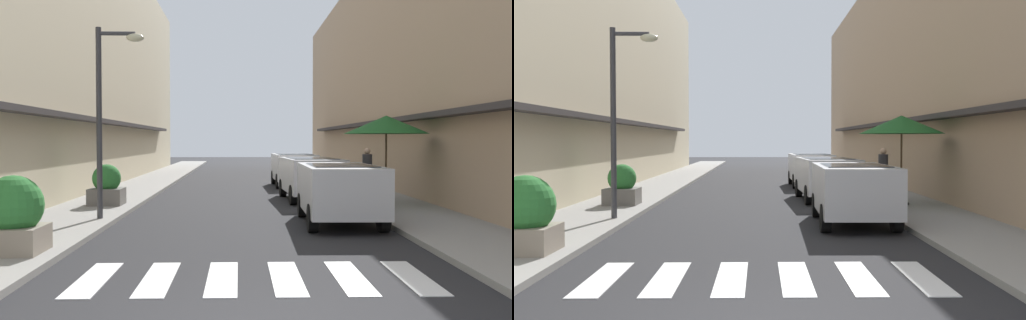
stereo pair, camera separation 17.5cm
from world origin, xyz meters
TOP-DOWN VIEW (x-y plane):
  - ground_plane at (0.00, 18.01)m, footprint 99.03×99.03m
  - sidewalk_left at (-4.50, 18.01)m, footprint 2.41×63.02m
  - sidewalk_right at (4.50, 18.01)m, footprint 2.41×63.02m
  - building_row_left at (-8.20, 19.26)m, footprint 5.50×42.51m
  - building_row_right at (8.20, 19.26)m, footprint 5.50×42.51m
  - crosswalk at (-0.00, 2.62)m, footprint 5.20×2.20m
  - parked_car_near at (2.24, 8.18)m, footprint 1.88×4.04m
  - parked_car_mid at (2.24, 13.89)m, footprint 1.96×4.32m
  - parked_car_far at (2.24, 20.06)m, footprint 1.87×3.97m
  - street_lamp at (-3.48, 8.53)m, footprint 1.19×0.28m
  - cafe_umbrella at (4.24, 11.51)m, footprint 2.56×2.56m
  - planter_corner at (-4.12, 4.12)m, footprint 1.04×1.04m
  - planter_midblock at (-4.22, 11.65)m, footprint 0.99×0.99m
  - planter_far at (4.15, 18.00)m, footprint 0.85×0.85m
  - pedestrian_walking_near at (4.28, 14.26)m, footprint 0.34×0.34m

SIDE VIEW (x-z plane):
  - ground_plane at x=0.00m, z-range 0.00..0.00m
  - crosswalk at x=0.00m, z-range 0.00..0.01m
  - sidewalk_left at x=-4.50m, z-range 0.00..0.12m
  - sidewalk_right at x=4.50m, z-range 0.00..0.12m
  - planter_far at x=4.15m, z-range 0.07..1.18m
  - planter_midblock at x=-4.22m, z-range 0.06..1.29m
  - planter_corner at x=-4.12m, z-range 0.09..1.43m
  - parked_car_far at x=2.24m, z-range 0.19..1.66m
  - parked_car_near at x=2.24m, z-range 0.19..1.66m
  - parked_car_mid at x=2.24m, z-range 0.19..1.66m
  - pedestrian_walking_near at x=4.28m, z-range 0.16..1.84m
  - cafe_umbrella at x=4.24m, z-range 1.18..3.88m
  - street_lamp at x=-3.48m, z-range 0.69..5.42m
  - building_row_right at x=8.20m, z-range 0.00..10.37m
  - building_row_left at x=-8.20m, z-range 0.00..11.45m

